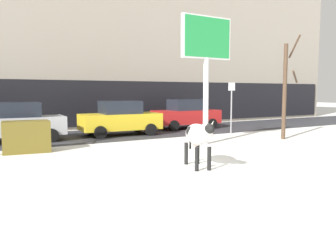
% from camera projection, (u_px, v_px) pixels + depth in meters
% --- Properties ---
extents(ground_plane, '(120.00, 120.00, 0.00)m').
position_uv_depth(ground_plane, '(197.00, 164.00, 11.17)').
color(ground_plane, white).
extents(road_strip, '(60.00, 5.60, 0.01)m').
position_uv_depth(road_strip, '(103.00, 135.00, 18.65)').
color(road_strip, '#333338').
rests_on(road_strip, ground).
extents(building_facade, '(44.00, 6.10, 13.00)m').
position_uv_depth(building_facade, '(70.00, 29.00, 23.24)').
color(building_facade, '#A39989').
rests_on(building_facade, ground).
extents(cow_holstein, '(0.94, 1.93, 1.54)m').
position_uv_depth(cow_holstein, '(198.00, 135.00, 10.56)').
color(cow_holstein, silver).
rests_on(cow_holstein, ground).
extents(billboard, '(2.52, 0.25, 5.56)m').
position_uv_depth(billboard, '(207.00, 45.00, 15.03)').
color(billboard, silver).
rests_on(billboard, ground).
extents(car_silver_sedan, '(4.29, 2.15, 1.84)m').
position_uv_depth(car_silver_sedan, '(17.00, 122.00, 16.03)').
color(car_silver_sedan, '#B7BABF').
rests_on(car_silver_sedan, ground).
extents(car_yellow_sedan, '(4.29, 2.15, 1.84)m').
position_uv_depth(car_yellow_sedan, '(120.00, 118.00, 18.45)').
color(car_yellow_sedan, gold).
rests_on(car_yellow_sedan, ground).
extents(car_red_sedan, '(4.29, 2.15, 1.84)m').
position_uv_depth(car_red_sedan, '(186.00, 114.00, 21.85)').
color(car_red_sedan, red).
rests_on(car_red_sedan, ground).
extents(bare_tree_left_lot, '(0.89, 0.98, 4.99)m').
position_uv_depth(bare_tree_left_lot, '(286.00, 89.00, 16.82)').
color(bare_tree_left_lot, '#4C3828').
rests_on(bare_tree_left_lot, ground).
extents(dumpster, '(1.82, 1.30, 1.20)m').
position_uv_depth(dumpster, '(27.00, 137.00, 13.35)').
color(dumpster, brown).
rests_on(dumpster, ground).
extents(street_sign, '(0.44, 0.08, 2.82)m').
position_uv_depth(street_sign, '(231.00, 103.00, 19.21)').
color(street_sign, gray).
rests_on(street_sign, ground).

